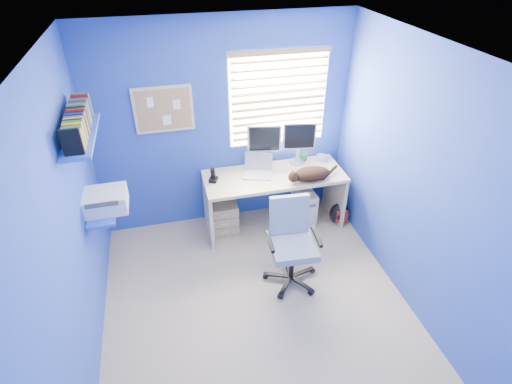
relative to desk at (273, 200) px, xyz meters
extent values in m
cube|color=tan|center=(-0.52, -1.26, -0.37)|extent=(3.00, 3.20, 0.00)
cube|color=white|center=(-0.52, -1.26, 2.13)|extent=(3.00, 3.20, 0.00)
cube|color=#314FB2|center=(-0.52, 0.34, 0.88)|extent=(3.00, 0.01, 2.50)
cube|color=#314FB2|center=(-0.52, -2.86, 0.88)|extent=(3.00, 0.01, 2.50)
cube|color=#314FB2|center=(-2.02, -1.26, 0.88)|extent=(0.01, 3.20, 2.50)
cube|color=#314FB2|center=(0.98, -1.26, 0.88)|extent=(0.01, 3.20, 2.50)
cube|color=beige|center=(0.00, 0.00, 0.00)|extent=(1.68, 0.65, 0.74)
cube|color=silver|center=(-0.19, 0.04, 0.48)|extent=(0.40, 0.35, 0.22)
cube|color=silver|center=(-0.07, 0.26, 0.64)|extent=(0.42, 0.20, 0.54)
cube|color=silver|center=(0.36, 0.22, 0.64)|extent=(0.41, 0.19, 0.54)
cube|color=black|center=(-0.72, 0.04, 0.45)|extent=(0.13, 0.14, 0.17)
imported|color=#348549|center=(0.46, 0.24, 0.42)|extent=(0.10, 0.09, 0.10)
cylinder|color=silver|center=(0.67, 0.20, 0.41)|extent=(0.13, 0.13, 0.07)
ellipsoid|color=black|center=(0.39, -0.21, 0.45)|extent=(0.47, 0.29, 0.16)
cube|color=beige|center=(0.41, 0.01, -0.14)|extent=(0.21, 0.45, 0.45)
cube|color=tan|center=(-0.64, 0.03, -0.17)|extent=(0.35, 0.28, 0.41)
cube|color=yellow|center=(0.27, -0.19, -0.25)|extent=(0.03, 0.17, 0.24)
ellipsoid|color=black|center=(0.83, -0.18, -0.22)|extent=(0.30, 0.25, 0.30)
cylinder|color=black|center=(-0.08, -1.00, -0.34)|extent=(0.59, 0.59, 0.06)
cylinder|color=black|center=(-0.08, -1.00, -0.12)|extent=(0.05, 0.05, 0.38)
cube|color=#828EAB|center=(-0.08, -1.00, 0.11)|extent=(0.48, 0.48, 0.08)
cube|color=#828EAB|center=(-0.07, -0.78, 0.37)|extent=(0.41, 0.09, 0.43)
cube|color=white|center=(0.13, 0.33, 1.18)|extent=(1.15, 0.01, 1.10)
cube|color=tan|center=(0.13, 0.30, 1.18)|extent=(1.10, 0.03, 1.00)
cube|color=beige|center=(-1.17, 0.33, 1.18)|extent=(0.64, 0.02, 0.52)
cube|color=tan|center=(-1.17, 0.32, 1.18)|extent=(0.58, 0.01, 0.46)
cube|color=blue|center=(-1.88, -0.51, 0.55)|extent=(0.26, 0.55, 0.03)
cube|color=silver|center=(-1.84, -0.51, 0.65)|extent=(0.42, 0.34, 0.18)
cube|color=blue|center=(-1.89, -0.51, 1.35)|extent=(0.24, 0.90, 0.03)
cube|color=navy|center=(-1.90, -0.51, 1.48)|extent=(0.15, 0.80, 0.22)
camera|label=1|loc=(-1.19, -3.88, 2.86)|focal=28.00mm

